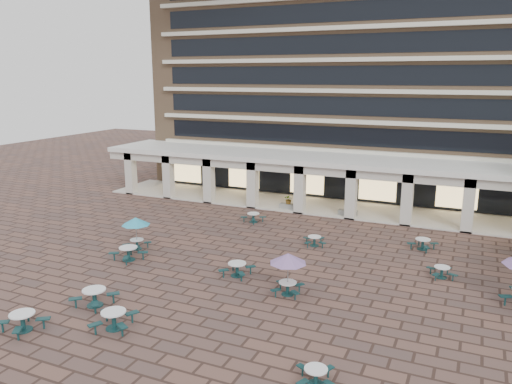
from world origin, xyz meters
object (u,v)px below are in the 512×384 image
picnic_table_0 (23,320)px  planter_right (348,211)px  picnic_table_1 (114,318)px  picnic_table_2 (316,375)px  planter_left (289,203)px

picnic_table_0 → planter_right: (8.65, 23.90, -0.04)m
picnic_table_1 → picnic_table_2: (9.42, -0.33, -0.11)m
picnic_table_1 → planter_left: bearing=72.4°
picnic_table_0 → picnic_table_1: size_ratio=0.94×
planter_left → picnic_table_0: bearing=-98.6°
picnic_table_1 → picnic_table_2: bearing=-19.4°
picnic_table_1 → planter_right: bearing=59.7°
planter_left → planter_right: bearing=-0.0°
planter_left → planter_right: (5.03, -0.00, -0.10)m
picnic_table_0 → planter_right: bearing=80.6°
picnic_table_0 → picnic_table_2: 13.05m
picnic_table_2 → planter_left: size_ratio=1.16×
picnic_table_0 → picnic_table_1: (3.56, 1.77, 0.00)m
picnic_table_2 → planter_left: bearing=93.9°
picnic_table_2 → planter_right: planter_right is taller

